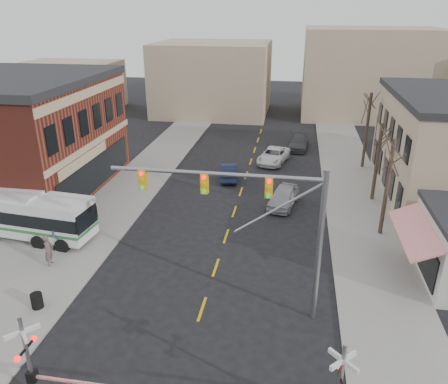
% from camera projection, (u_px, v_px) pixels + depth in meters
% --- Properties ---
extents(ground, '(160.00, 160.00, 0.00)m').
position_uv_depth(ground, '(193.00, 335.00, 21.00)').
color(ground, black).
rests_on(ground, ground).
extents(sidewalk_west, '(5.00, 60.00, 0.12)m').
position_uv_depth(sidewalk_west, '(142.00, 176.00, 40.57)').
color(sidewalk_west, gray).
rests_on(sidewalk_west, ground).
extents(sidewalk_east, '(5.00, 60.00, 0.12)m').
position_uv_depth(sidewalk_east, '(353.00, 189.00, 37.73)').
color(sidewalk_east, gray).
rests_on(sidewalk_east, ground).
extents(tree_east_a, '(0.28, 0.28, 6.75)m').
position_uv_depth(tree_east_a, '(387.00, 188.00, 28.97)').
color(tree_east_a, '#382B21').
rests_on(tree_east_a, sidewalk_east).
extents(tree_east_b, '(0.28, 0.28, 6.30)m').
position_uv_depth(tree_east_b, '(377.00, 162.00, 34.46)').
color(tree_east_b, '#382B21').
rests_on(tree_east_b, sidewalk_east).
extents(tree_east_c, '(0.28, 0.28, 7.20)m').
position_uv_depth(tree_east_c, '(367.00, 131.00, 41.53)').
color(tree_east_c, '#382B21').
rests_on(tree_east_c, sidewalk_east).
extents(transit_bus, '(12.03, 3.80, 3.05)m').
position_uv_depth(transit_bus, '(10.00, 212.00, 29.67)').
color(transit_bus, silver).
rests_on(transit_bus, ground).
extents(traffic_signal_mast, '(10.17, 0.30, 8.00)m').
position_uv_depth(traffic_signal_mast, '(262.00, 211.00, 20.42)').
color(traffic_signal_mast, gray).
rests_on(traffic_signal_mast, ground).
extents(rr_crossing_west, '(5.60, 1.36, 4.00)m').
position_uv_depth(rr_crossing_west, '(39.00, 360.00, 16.87)').
color(rr_crossing_west, gray).
rests_on(rr_crossing_west, ground).
extents(trash_bin, '(0.60, 0.60, 0.82)m').
position_uv_depth(trash_bin, '(37.00, 301.00, 22.63)').
color(trash_bin, black).
rests_on(trash_bin, sidewalk_west).
extents(car_a, '(2.69, 4.81, 1.55)m').
position_uv_depth(car_a, '(283.00, 197.00, 34.46)').
color(car_a, '#9F9EA3').
rests_on(car_a, ground).
extents(car_b, '(2.09, 4.42, 1.40)m').
position_uv_depth(car_b, '(229.00, 171.00, 39.98)').
color(car_b, '#1A2343').
rests_on(car_b, ground).
extents(car_c, '(3.47, 5.57, 1.44)m').
position_uv_depth(car_c, '(274.00, 156.00, 44.14)').
color(car_c, white).
rests_on(car_c, ground).
extents(car_d, '(2.48, 5.09, 1.43)m').
position_uv_depth(car_d, '(299.00, 142.00, 48.49)').
color(car_d, '#45464A').
rests_on(car_d, ground).
extents(pedestrian_near, '(0.55, 0.76, 1.96)m').
position_uv_depth(pedestrian_near, '(49.00, 250.00, 26.21)').
color(pedestrian_near, '#5E4D4B').
rests_on(pedestrian_near, sidewalk_west).
extents(pedestrian_far, '(1.17, 1.18, 1.93)m').
position_uv_depth(pedestrian_far, '(58.00, 236.00, 27.93)').
color(pedestrian_far, '#333F59').
rests_on(pedestrian_far, sidewalk_west).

